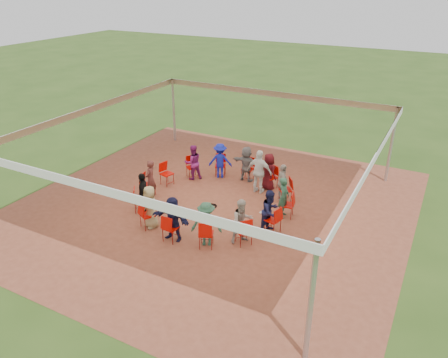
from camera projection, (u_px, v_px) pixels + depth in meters
The scene contains 33 objects.
ground at pixel (214, 206), 15.47m from camera, with size 80.00×80.00×0.00m, color #2E4A17.
dirt_patch at pixel (214, 206), 15.47m from camera, with size 13.00×13.00×0.00m, color brown.
tent at pixel (214, 143), 14.46m from camera, with size 10.33×10.33×3.00m.
chair_0 at pixel (273, 220), 13.70m from camera, with size 0.42×0.44×0.90m, color #C40800, non-canonical shape.
chair_1 at pixel (287, 205), 14.60m from camera, with size 0.42×0.44×0.90m, color #C40800, non-canonical shape.
chair_2 at pixel (285, 190), 15.63m from camera, with size 0.42×0.44×0.90m, color #C40800, non-canonical shape.
chair_3 at pixel (271, 177), 16.59m from camera, with size 0.42×0.44×0.90m, color #C40800, non-canonical shape.
chair_4 at pixel (248, 169), 17.29m from camera, with size 0.42×0.44×0.90m, color #C40800, non-canonical shape.
chair_5 at pixel (220, 166), 17.59m from camera, with size 0.42×0.44×0.90m, color #C40800, non-canonical shape.
chair_6 at pixel (192, 167), 17.44m from camera, with size 0.42×0.44×0.90m, color #C40800, non-canonical shape.
chair_7 at pixel (167, 174), 16.86m from camera, with size 0.42×0.44×0.90m, color #C40800, non-canonical shape.
chair_8 at pixel (148, 185), 15.97m from camera, with size 0.42×0.44×0.90m, color #C40800, non-canonical shape.
chair_9 at pixel (140, 200), 14.94m from camera, with size 0.42×0.44×0.90m, color #C40800, non-canonical shape.
chair_10 at pixel (147, 215), 13.98m from camera, with size 0.42×0.44×0.90m, color #C40800, non-canonical shape.
chair_11 at pixel (171, 228), 13.28m from camera, with size 0.42×0.44×0.90m, color #C40800, non-canonical shape.
chair_12 at pixel (206, 234), 12.97m from camera, with size 0.42×0.44×0.90m, color #C40800, non-canonical shape.
chair_13 at pixel (244, 231), 13.12m from camera, with size 0.42×0.44×0.90m, color #C40800, non-canonical shape.
person_seated_0 at pixel (270, 211), 13.66m from camera, with size 0.69×0.40×1.43m, color #16193E.
person_seated_1 at pixel (284, 197), 14.51m from camera, with size 0.52×0.34×1.43m, color #28543D.
person_seated_2 at pixel (282, 183), 15.49m from camera, with size 0.84×0.43×1.43m, color #A1998E.
person_seated_3 at pixel (269, 172), 16.41m from camera, with size 0.70×0.39×1.43m, color #430B10.
person_seated_4 at pixel (247, 164), 17.08m from camera, with size 1.32×0.49×1.43m, color slate.
person_seated_5 at pixel (220, 161), 17.37m from camera, with size 0.92×0.46×1.43m, color #121C9E.
person_seated_6 at pixel (193, 162), 17.23m from camera, with size 0.69×0.40×1.43m, color #7E1D69.
person_seated_7 at pixel (150, 179), 15.82m from camera, with size 0.52×0.34×1.43m, color #572824.
person_seated_8 at pixel (143, 192), 14.84m from camera, with size 0.84×0.43×1.43m, color black.
person_seated_9 at pixel (150, 207), 13.93m from camera, with size 0.70×0.39×1.43m, color tan.
person_seated_10 at pixel (173, 219), 13.26m from camera, with size 1.32×0.49×1.43m, color #16193E.
person_seated_11 at pixel (206, 224), 12.96m from camera, with size 0.92×0.46×1.43m, color #28543D.
person_seated_12 at pixel (242, 221), 13.11m from camera, with size 0.69×0.40×1.43m, color #A1998E.
standing_person at pixel (259, 172), 16.09m from camera, with size 0.98×0.50×1.68m, color silver.
cable_coil at pixel (212, 206), 15.40m from camera, with size 0.36×0.36×0.03m.
laptop at pixel (266, 211), 13.79m from camera, with size 0.31×0.36×0.21m.
Camera 1 is at (6.66, -11.86, 7.45)m, focal length 35.00 mm.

